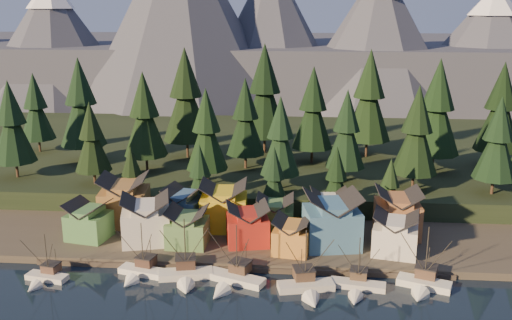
# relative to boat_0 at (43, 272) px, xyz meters

# --- Properties ---
(ground) EXTENTS (500.00, 500.00, 0.00)m
(ground) POSITION_rel_boat_0_xyz_m (35.55, -7.95, -1.94)
(ground) COLOR black
(ground) RESTS_ON ground
(shore_strip) EXTENTS (400.00, 50.00, 1.50)m
(shore_strip) POSITION_rel_boat_0_xyz_m (35.55, 32.05, -1.19)
(shore_strip) COLOR #3D362C
(shore_strip) RESTS_ON ground
(hillside) EXTENTS (420.00, 100.00, 6.00)m
(hillside) POSITION_rel_boat_0_xyz_m (35.55, 82.05, 1.06)
(hillside) COLOR black
(hillside) RESTS_ON ground
(dock) EXTENTS (80.00, 4.00, 1.00)m
(dock) POSITION_rel_boat_0_xyz_m (35.55, 8.55, -1.44)
(dock) COLOR #4D4237
(dock) RESTS_ON ground
(mountain_ridge) EXTENTS (560.00, 190.00, 90.00)m
(mountain_ridge) POSITION_rel_boat_0_xyz_m (31.35, 205.64, 24.12)
(mountain_ridge) COLOR #4D5063
(mountain_ridge) RESTS_ON ground
(boat_0) EXTENTS (8.33, 8.81, 9.88)m
(boat_0) POSITION_rel_boat_0_xyz_m (0.00, 0.00, 0.00)
(boat_0) COLOR beige
(boat_0) RESTS_ON ground
(boat_1) EXTENTS (9.45, 10.01, 11.25)m
(boat_1) POSITION_rel_boat_0_xyz_m (16.82, 3.57, 0.28)
(boat_1) COLOR white
(boat_1) RESTS_ON ground
(boat_2) EXTENTS (10.67, 11.28, 12.67)m
(boat_2) POSITION_rel_boat_0_xyz_m (25.83, 2.75, 0.55)
(boat_2) COLOR beige
(boat_2) RESTS_ON ground
(boat_3) EXTENTS (11.87, 12.26, 12.08)m
(boat_3) POSITION_rel_boat_0_xyz_m (34.49, 1.71, 0.24)
(boat_3) COLOR silver
(boat_3) RESTS_ON ground
(boat_4) EXTENTS (10.73, 11.29, 12.36)m
(boat_4) POSITION_rel_boat_0_xyz_m (48.13, -0.08, 0.45)
(boat_4) COLOR beige
(boat_4) RESTS_ON ground
(boat_5) EXTENTS (10.47, 11.12, 10.47)m
(boat_5) POSITION_rel_boat_0_xyz_m (56.97, 1.30, -0.07)
(boat_5) COLOR beige
(boat_5) RESTS_ON ground
(boat_6) EXTENTS (10.23, 10.90, 12.65)m
(boat_6) POSITION_rel_boat_0_xyz_m (68.74, 2.70, 0.61)
(boat_6) COLOR silver
(boat_6) RESTS_ON ground
(house_front_0) EXTENTS (9.38, 9.03, 8.05)m
(house_front_0) POSITION_rel_boat_0_xyz_m (2.44, 16.95, 3.79)
(house_front_0) COLOR #40723E
(house_front_0) RESTS_ON shore_strip
(house_front_1) EXTENTS (11.51, 11.23, 9.92)m
(house_front_1) POSITION_rel_boat_0_xyz_m (14.95, 16.14, 4.77)
(house_front_1) COLOR beige
(house_front_1) RESTS_ON shore_strip
(house_front_2) EXTENTS (8.18, 8.24, 7.81)m
(house_front_2) POSITION_rel_boat_0_xyz_m (23.74, 15.35, 3.66)
(house_front_2) COLOR #507A42
(house_front_2) RESTS_ON shore_strip
(house_front_3) EXTENTS (9.73, 9.42, 8.45)m
(house_front_3) POSITION_rel_boat_0_xyz_m (35.91, 16.95, 4.00)
(house_front_3) COLOR maroon
(house_front_3) RESTS_ON shore_strip
(house_front_4) EXTENTS (8.09, 8.56, 7.18)m
(house_front_4) POSITION_rel_boat_0_xyz_m (45.08, 13.53, 3.34)
(house_front_4) COLOR #BA792F
(house_front_4) RESTS_ON shore_strip
(house_front_5) EXTENTS (12.30, 11.51, 11.28)m
(house_front_5) POSITION_rel_boat_0_xyz_m (53.03, 17.07, 5.49)
(house_front_5) COLOR #3A678A
(house_front_5) RESTS_ON shore_strip
(house_front_6) EXTENTS (9.93, 9.57, 8.46)m
(house_front_6) POSITION_rel_boat_0_xyz_m (65.34, 14.49, 4.01)
(house_front_6) COLOR beige
(house_front_6) RESTS_ON shore_strip
(house_back_0) EXTENTS (11.30, 10.93, 11.18)m
(house_back_0) POSITION_rel_boat_0_xyz_m (7.51, 25.69, 5.43)
(house_back_0) COLOR olive
(house_back_0) RESTS_ON shore_strip
(house_back_1) EXTENTS (9.47, 9.54, 8.87)m
(house_back_1) POSITION_rel_boat_0_xyz_m (20.92, 25.71, 4.22)
(house_back_1) COLOR #35567D
(house_back_1) RESTS_ON shore_strip
(house_back_2) EXTENTS (10.39, 9.63, 10.49)m
(house_back_2) POSITION_rel_boat_0_xyz_m (29.95, 24.87, 5.07)
(house_back_2) COLOR gold
(house_back_2) RESTS_ON shore_strip
(house_back_3) EXTENTS (7.97, 7.11, 8.03)m
(house_back_3) POSITION_rel_boat_0_xyz_m (41.23, 23.80, 3.78)
(house_back_3) COLOR #466D3B
(house_back_3) RESTS_ON shore_strip
(house_back_4) EXTENTS (8.67, 8.38, 8.70)m
(house_back_4) POSITION_rel_boat_0_xyz_m (52.96, 26.36, 4.13)
(house_back_4) COLOR silver
(house_back_4) RESTS_ON shore_strip
(house_back_5) EXTENTS (9.09, 9.21, 10.20)m
(house_back_5) POSITION_rel_boat_0_xyz_m (67.16, 23.78, 4.92)
(house_back_5) COLOR #935B34
(house_back_5) RESTS_ON shore_strip
(tree_hill_0) EXTENTS (10.80, 10.80, 25.16)m
(tree_hill_0) POSITION_rel_boat_0_xyz_m (-26.45, 44.05, 17.82)
(tree_hill_0) COLOR #332319
(tree_hill_0) RESTS_ON hillside
(tree_hill_1) EXTENTS (12.63, 12.63, 29.43)m
(tree_hill_1) POSITION_rel_boat_0_xyz_m (-14.45, 60.05, 20.15)
(tree_hill_1) COLOR #332319
(tree_hill_1) RESTS_ON hillside
(tree_hill_2) EXTENTS (8.90, 8.90, 20.74)m
(tree_hill_2) POSITION_rel_boat_0_xyz_m (-4.45, 40.05, 15.40)
(tree_hill_2) COLOR #332319
(tree_hill_2) RESTS_ON hillside
(tree_hill_3) EXTENTS (11.46, 11.46, 26.70)m
(tree_hill_3) POSITION_rel_boat_0_xyz_m (5.55, 52.05, 18.66)
(tree_hill_3) COLOR #332319
(tree_hill_3) RESTS_ON hillside
(tree_hill_4) EXTENTS (13.65, 13.65, 31.79)m
(tree_hill_4) POSITION_rel_boat_0_xyz_m (13.55, 67.05, 21.44)
(tree_hill_4) COLOR #332319
(tree_hill_4) RESTS_ON hillside
(tree_hill_5) EXTENTS (10.32, 10.32, 24.03)m
(tree_hill_5) POSITION_rel_boat_0_xyz_m (23.55, 42.05, 17.20)
(tree_hill_5) COLOR #332319
(tree_hill_5) RESTS_ON hillside
(tree_hill_6) EXTENTS (10.59, 10.59, 24.66)m
(tree_hill_6) POSITION_rel_boat_0_xyz_m (31.55, 57.05, 17.54)
(tree_hill_6) COLOR #332319
(tree_hill_6) RESTS_ON hillside
(tree_hill_7) EXTENTS (9.72, 9.72, 22.65)m
(tree_hill_7) POSITION_rel_boat_0_xyz_m (41.55, 40.05, 16.44)
(tree_hill_7) COLOR #332319
(tree_hill_7) RESTS_ON hillside
(tree_hill_8) EXTENTS (11.64, 11.64, 27.13)m
(tree_hill_8) POSITION_rel_boat_0_xyz_m (49.55, 64.05, 18.89)
(tree_hill_8) COLOR #332319
(tree_hill_8) RESTS_ON hillside
(tree_hill_9) EXTENTS (10.03, 10.03, 23.37)m
(tree_hill_9) POSITION_rel_boat_0_xyz_m (57.55, 47.05, 16.84)
(tree_hill_9) COLOR #332319
(tree_hill_9) RESTS_ON hillside
(tree_hill_10) EXTENTS (13.39, 13.39, 31.20)m
(tree_hill_10) POSITION_rel_boat_0_xyz_m (65.55, 72.05, 21.12)
(tree_hill_10) COLOR #332319
(tree_hill_10) RESTS_ON hillside
(tree_hill_11) EXTENTS (10.86, 10.86, 25.31)m
(tree_hill_11) POSITION_rel_boat_0_xyz_m (73.55, 42.05, 17.90)
(tree_hill_11) COLOR #332319
(tree_hill_11) RESTS_ON hillside
(tree_hill_12) EXTENTS (12.88, 12.88, 30.01)m
(tree_hill_12) POSITION_rel_boat_0_xyz_m (81.55, 58.05, 20.47)
(tree_hill_12) COLOR #332319
(tree_hill_12) RESTS_ON hillside
(tree_hill_13) EXTENTS (9.97, 9.97, 23.24)m
(tree_hill_13) POSITION_rel_boat_0_xyz_m (91.55, 40.05, 16.76)
(tree_hill_13) COLOR #332319
(tree_hill_13) RESTS_ON hillside
(tree_hill_14) EXTENTS (12.32, 12.32, 28.70)m
(tree_hill_14) POSITION_rel_boat_0_xyz_m (99.55, 64.05, 19.76)
(tree_hill_14) COLOR #332319
(tree_hill_14) RESTS_ON hillside
(tree_hill_15) EXTENTS (13.95, 13.95, 32.49)m
(tree_hill_15) POSITION_rel_boat_0_xyz_m (35.55, 74.05, 21.83)
(tree_hill_15) COLOR #332319
(tree_hill_15) RESTS_ON hillside
(tree_hill_16) EXTENTS (10.24, 10.24, 23.85)m
(tree_hill_16) POSITION_rel_boat_0_xyz_m (-32.45, 70.05, 17.10)
(tree_hill_16) COLOR #332319
(tree_hill_16) RESTS_ON hillside
(tree_shore_0) EXTENTS (7.10, 7.10, 16.54)m
(tree_shore_0) POSITION_rel_boat_0_xyz_m (7.55, 32.05, 8.59)
(tree_shore_0) COLOR #332319
(tree_shore_0) RESTS_ON shore_strip
(tree_shore_1) EXTENTS (7.37, 7.37, 17.18)m
(tree_shore_1) POSITION_rel_boat_0_xyz_m (23.55, 32.05, 8.95)
(tree_shore_1) COLOR #332319
(tree_shore_1) RESTS_ON shore_strip
(tree_shore_2) EXTENTS (7.26, 7.26, 16.91)m
(tree_shore_2) POSITION_rel_boat_0_xyz_m (40.55, 32.05, 8.80)
(tree_shore_2) COLOR #332319
(tree_shore_2) RESTS_ON shore_strip
(tree_shore_3) EXTENTS (7.42, 7.42, 17.28)m
(tree_shore_3) POSITION_rel_boat_0_xyz_m (54.55, 32.05, 9.00)
(tree_shore_3) COLOR #332319
(tree_shore_3) RESTS_ON shore_strip
(tree_shore_4) EXTENTS (6.34, 6.34, 14.77)m
(tree_shore_4) POSITION_rel_boat_0_xyz_m (66.55, 32.05, 7.62)
(tree_shore_4) COLOR #332319
(tree_shore_4) RESTS_ON shore_strip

